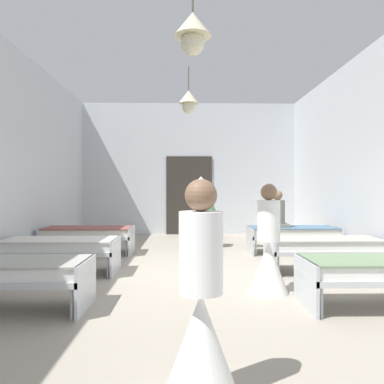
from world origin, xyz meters
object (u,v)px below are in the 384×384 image
at_px(bed_right_row_1, 325,246).
at_px(bed_left_row_2, 88,233).
at_px(bed_right_row_0, 384,270).
at_px(nurse_near_aisle, 201,318).
at_px(bed_left_row_1, 59,247).
at_px(patient_seated_primary, 277,213).
at_px(potted_plant, 208,214).
at_px(bed_left_row_0, 5,272).
at_px(bed_right_row_2, 293,233).
at_px(nurse_mid_aisle, 269,254).

bearing_deg(bed_right_row_1, bed_left_row_2, 156.77).
relative_size(bed_right_row_0, nurse_near_aisle, 1.28).
bearing_deg(bed_left_row_1, patient_seated_primary, 24.29).
bearing_deg(bed_right_row_1, patient_seated_primary, 100.77).
xyz_separation_m(patient_seated_primary, potted_plant, (-1.43, 1.04, -0.07)).
bearing_deg(bed_left_row_0, bed_right_row_2, 40.64).
distance_m(bed_left_row_0, bed_right_row_0, 4.43).
height_order(bed_left_row_1, bed_left_row_2, same).
xyz_separation_m(bed_right_row_1, bed_right_row_2, (0.00, 1.90, 0.00)).
height_order(bed_right_row_0, bed_left_row_1, same).
relative_size(patient_seated_primary, potted_plant, 0.63).
height_order(bed_right_row_1, bed_right_row_2, same).
height_order(bed_right_row_2, nurse_near_aisle, nurse_near_aisle).
relative_size(bed_right_row_0, bed_left_row_2, 1.00).
bearing_deg(bed_left_row_1, bed_right_row_1, 0.00).
bearing_deg(bed_left_row_0, nurse_near_aisle, -40.61).
bearing_deg(bed_left_row_2, potted_plant, 20.32).
distance_m(bed_right_row_0, bed_right_row_2, 3.80).
distance_m(nurse_near_aisle, nurse_mid_aisle, 2.71).
height_order(bed_left_row_1, patient_seated_primary, patient_seated_primary).
relative_size(bed_right_row_2, patient_seated_primary, 2.38).
height_order(bed_right_row_0, nurse_mid_aisle, nurse_mid_aisle).
xyz_separation_m(bed_right_row_2, potted_plant, (-1.78, 0.98, 0.36)).
bearing_deg(bed_right_row_2, patient_seated_primary, -170.30).
distance_m(bed_right_row_2, nurse_mid_aisle, 3.39).
xyz_separation_m(nurse_near_aisle, patient_seated_primary, (1.89, 5.61, 0.34)).
relative_size(bed_right_row_1, potted_plant, 1.50).
bearing_deg(patient_seated_primary, nurse_mid_aisle, -105.75).
distance_m(bed_right_row_0, potted_plant, 5.11).
distance_m(bed_right_row_0, bed_right_row_1, 1.90).
relative_size(bed_left_row_1, bed_left_row_2, 1.00).
relative_size(bed_right_row_2, nurse_mid_aisle, 1.28).
xyz_separation_m(bed_left_row_1, nurse_near_aisle, (2.19, -3.77, 0.09)).
bearing_deg(bed_right_row_0, bed_right_row_1, 90.00).
bearing_deg(nurse_near_aisle, potted_plant, 44.33).
bearing_deg(bed_left_row_1, bed_left_row_2, 90.00).
relative_size(bed_left_row_1, patient_seated_primary, 2.38).
relative_size(bed_right_row_0, bed_left_row_1, 1.00).
bearing_deg(potted_plant, nurse_near_aisle, -93.97).
distance_m(bed_left_row_2, nurse_near_aisle, 6.08).
relative_size(nurse_near_aisle, patient_seated_primary, 1.86).
height_order(bed_right_row_0, potted_plant, potted_plant).
xyz_separation_m(bed_left_row_0, potted_plant, (2.65, 4.78, 0.36)).
relative_size(bed_right_row_0, bed_right_row_2, 1.00).
relative_size(bed_right_row_1, bed_right_row_2, 1.00).
bearing_deg(nurse_mid_aisle, patient_seated_primary, 175.20).
bearing_deg(bed_left_row_2, bed_right_row_0, -40.64).
distance_m(bed_left_row_0, patient_seated_primary, 5.55).
bearing_deg(nurse_near_aisle, bed_right_row_1, 17.59).
bearing_deg(bed_right_row_2, nurse_near_aisle, -111.56).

